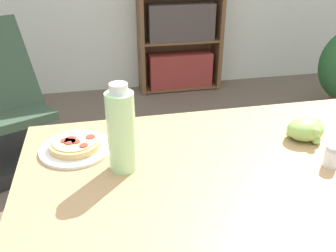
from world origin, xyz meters
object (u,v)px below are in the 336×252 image
(grape_bunch, at_px, (306,130))
(drink_bottle, at_px, (121,131))
(pizza_on_plate, at_px, (76,146))
(lounge_chair_near, at_px, (2,123))
(bookshelf, at_px, (181,20))
(salt_shaker, at_px, (332,156))

(grape_bunch, xyz_separation_m, drink_bottle, (-0.57, -0.04, 0.08))
(pizza_on_plate, bearing_deg, lounge_chair_near, 113.30)
(bookshelf, bearing_deg, pizza_on_plate, -111.00)
(grape_bunch, distance_m, bookshelf, 2.41)
(pizza_on_plate, relative_size, drink_bottle, 0.87)
(pizza_on_plate, xyz_separation_m, salt_shaker, (0.69, -0.23, 0.02))
(drink_bottle, xyz_separation_m, salt_shaker, (0.56, -0.11, -0.08))
(drink_bottle, relative_size, bookshelf, 0.17)
(pizza_on_plate, relative_size, bookshelf, 0.15)
(pizza_on_plate, relative_size, salt_shaker, 3.47)
(grape_bunch, bearing_deg, salt_shaker, -94.05)
(salt_shaker, relative_size, lounge_chair_near, 0.07)
(salt_shaker, bearing_deg, pizza_on_plate, 161.39)
(drink_bottle, relative_size, salt_shaker, 3.98)
(bookshelf, bearing_deg, grape_bunch, -94.60)
(pizza_on_plate, bearing_deg, grape_bunch, -6.69)
(pizza_on_plate, height_order, drink_bottle, drink_bottle)
(pizza_on_plate, relative_size, grape_bunch, 1.77)
(drink_bottle, bearing_deg, pizza_on_plate, 136.45)
(lounge_chair_near, bearing_deg, grape_bunch, -71.75)
(pizza_on_plate, xyz_separation_m, lounge_chair_near, (-0.54, 1.25, -0.49))
(pizza_on_plate, bearing_deg, drink_bottle, -43.55)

